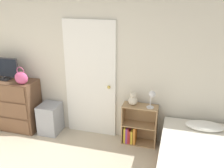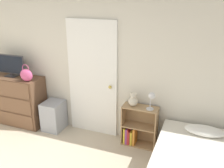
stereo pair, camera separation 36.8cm
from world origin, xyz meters
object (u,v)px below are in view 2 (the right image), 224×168
(handbag, at_px, (26,75))
(storage_bin, at_px, (54,116))
(bookshelf, at_px, (137,129))
(teddy_bear, at_px, (133,100))
(dresser, at_px, (17,100))
(tv, at_px, (10,65))
(desk_lamp, at_px, (152,97))

(handbag, xyz_separation_m, storage_bin, (0.40, 0.15, -0.80))
(bookshelf, bearing_deg, teddy_bear, -174.22)
(handbag, xyz_separation_m, bookshelf, (1.99, 0.22, -0.79))
(teddy_bear, bearing_deg, dresser, -177.54)
(handbag, distance_m, teddy_bear, 1.95)
(tv, distance_m, handbag, 0.49)
(handbag, bearing_deg, tv, 164.62)
(storage_bin, bearing_deg, teddy_bear, 2.71)
(dresser, xyz_separation_m, bookshelf, (2.40, 0.11, -0.19))
(dresser, bearing_deg, teddy_bear, 2.46)
(handbag, distance_m, storage_bin, 0.91)
(dresser, bearing_deg, bookshelf, 2.57)
(handbag, distance_m, bookshelf, 2.16)
(handbag, bearing_deg, bookshelf, 6.44)
(tv, relative_size, handbag, 2.05)
(dresser, height_order, teddy_bear, dresser)
(tv, bearing_deg, desk_lamp, 1.10)
(storage_bin, height_order, desk_lamp, desk_lamp)
(storage_bin, height_order, bookshelf, bookshelf)
(tv, xyz_separation_m, desk_lamp, (2.69, 0.05, -0.25))
(desk_lamp, bearing_deg, tv, -178.90)
(dresser, xyz_separation_m, storage_bin, (0.80, 0.03, -0.21))
(tv, bearing_deg, bookshelf, 2.30)
(dresser, relative_size, teddy_bear, 4.64)
(handbag, height_order, bookshelf, handbag)
(storage_bin, bearing_deg, handbag, -159.98)
(desk_lamp, bearing_deg, storage_bin, -178.97)
(tv, relative_size, desk_lamp, 2.14)
(tv, xyz_separation_m, bookshelf, (2.45, 0.10, -0.89))
(dresser, bearing_deg, storage_bin, 1.97)
(handbag, bearing_deg, storage_bin, 20.02)
(tv, distance_m, storage_bin, 1.25)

